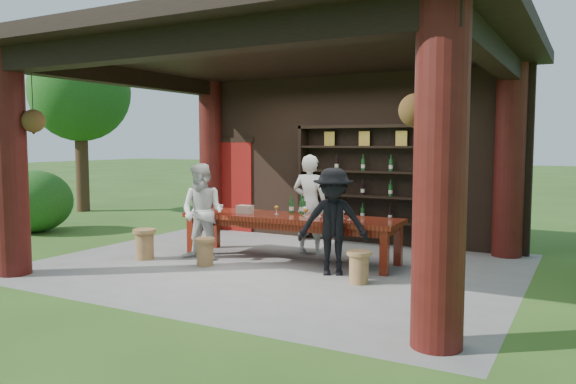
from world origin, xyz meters
The scene contains 15 objects.
ground centered at (0.00, 0.00, 0.00)m, with size 90.00×90.00×0.00m, color #2D5119.
pavilion centered at (-0.01, 0.43, 2.13)m, with size 7.50×6.00×3.60m.
wine_shelf centered at (0.53, 2.45, 1.15)m, with size 2.61×0.40×2.30m.
tasting_table centered at (-0.01, 0.49, 0.64)m, with size 3.76×1.09×0.75m.
stool_near_left centered at (-0.98, -0.57, 0.23)m, with size 0.34×0.34×0.44m.
stool_near_right centered at (1.59, -0.45, 0.24)m, with size 0.35×0.35×0.46m.
stool_far_left centered at (-2.19, -0.65, 0.27)m, with size 0.39×0.39×0.51m.
host centered at (0.03, 1.15, 0.88)m, with size 0.64×0.42×1.75m, color silver.
guest_woman centered at (-1.30, -0.20, 0.81)m, with size 0.79×0.61×1.62m, color silver.
guest_man centered at (1.06, -0.15, 0.80)m, with size 1.03×0.59×1.59m, color black.
table_bottles centered at (0.00, 0.79, 0.90)m, with size 0.32×0.13×0.31m.
table_glasses centered at (0.50, 0.52, 0.82)m, with size 1.43×0.27×0.15m.
napkin_basket centered at (-0.82, 0.35, 0.82)m, with size 0.26×0.18×0.14m, color #BF6672.
shrubs centered at (1.91, 0.76, 0.55)m, with size 16.16×8.24×1.36m.
trees centered at (3.54, 1.59, 3.37)m, with size 21.63×8.60×4.80m.
Camera 1 is at (4.40, -7.70, 1.96)m, focal length 35.00 mm.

